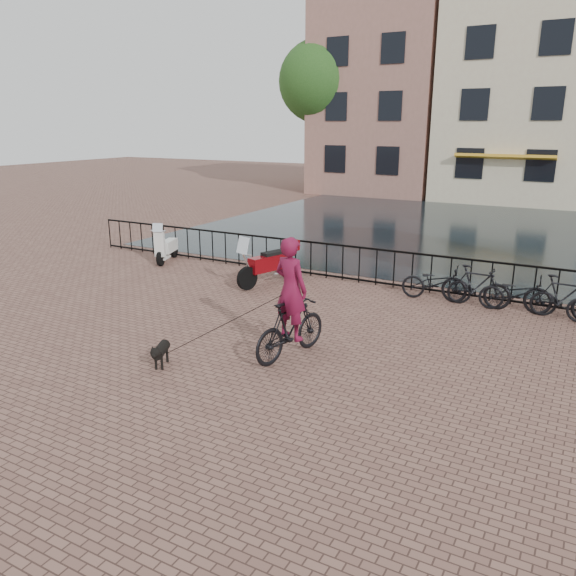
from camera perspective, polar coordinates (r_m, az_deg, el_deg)
The scene contains 14 objects.
ground at distance 9.04m, azimuth -9.43°, elevation -12.10°, with size 100.00×100.00×0.00m, color brown.
canal_water at distance 24.37m, azimuth 16.53°, elevation 5.63°, with size 20.00×20.00×0.00m, color black.
railing at distance 15.50m, azimuth 8.96°, elevation 2.11°, with size 20.00×0.05×1.02m.
canal_house_left at distance 38.33m, azimuth 10.29°, elevation 19.35°, with size 7.50×9.00×12.80m.
canal_house_mid at distance 36.47m, azimuth 22.81°, elevation 17.76°, with size 8.00×9.50×11.80m.
tree_far_left at distance 36.92m, azimuth 3.22°, elevation 20.20°, with size 5.04×5.04×9.27m.
cyclist at distance 10.42m, azimuth 0.28°, elevation -1.76°, with size 0.99×2.06×2.71m.
dog at distance 10.56m, azimuth -12.76°, elevation -6.46°, with size 0.53×0.78×0.50m.
motorcycle at distance 15.33m, azimuth -1.93°, elevation 3.05°, with size 1.10×2.12×1.47m.
scooter at distance 18.32m, azimuth -12.23°, elevation 4.75°, with size 0.90×1.55×1.38m.
parked_bike_0 at distance 14.46m, azimuth 14.83°, elevation 0.50°, with size 0.60×1.72×0.90m, color black.
parked_bike_1 at distance 14.26m, azimuth 18.53°, elevation 0.17°, with size 0.47×1.66×1.00m, color black.
parked_bike_2 at distance 14.15m, azimuth 22.28°, elevation -0.54°, with size 0.60×1.72×0.90m, color black.
parked_bike_3 at distance 14.08m, azimuth 26.11°, elevation -0.88°, with size 0.47×1.66×1.00m, color black.
Camera 1 is at (5.05, -6.16, 4.28)m, focal length 35.00 mm.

